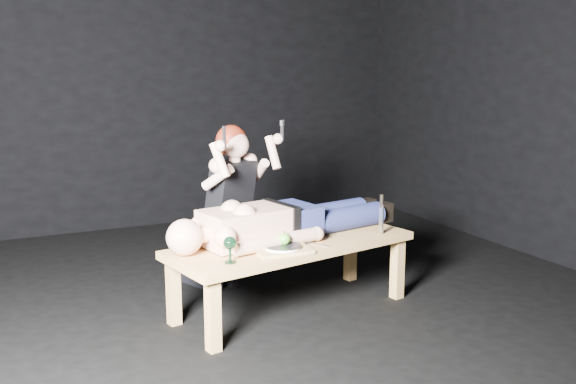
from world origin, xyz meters
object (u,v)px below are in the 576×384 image
(kneeling_woman, at_px, (224,205))
(serving_tray, at_px, (282,250))
(carving_knife, at_px, (381,214))
(lying_man, at_px, (288,216))
(goblet, at_px, (230,250))
(table, at_px, (291,276))

(kneeling_woman, distance_m, serving_tray, 0.77)
(carving_knife, bearing_deg, serving_tray, 176.28)
(lying_man, distance_m, goblet, 0.65)
(kneeling_woman, distance_m, goblet, 0.88)
(goblet, bearing_deg, carving_knife, 8.91)
(table, height_order, kneeling_woman, kneeling_woman)
(kneeling_woman, bearing_deg, table, -89.95)
(kneeling_woman, height_order, carving_knife, kneeling_woman)
(goblet, bearing_deg, serving_tray, 12.83)
(goblet, relative_size, carving_knife, 0.58)
(lying_man, bearing_deg, serving_tray, -131.83)
(goblet, bearing_deg, kneeling_woman, 71.89)
(kneeling_woman, height_order, goblet, kneeling_woman)
(lying_man, distance_m, serving_tray, 0.36)
(table, xyz_separation_m, kneeling_woman, (-0.23, 0.58, 0.36))
(table, distance_m, serving_tray, 0.33)
(serving_tray, height_order, goblet, goblet)
(table, relative_size, serving_tray, 4.83)
(kneeling_woman, bearing_deg, serving_tray, -105.46)
(table, bearing_deg, goblet, -163.34)
(lying_man, bearing_deg, goblet, -155.68)
(lying_man, bearing_deg, carving_knife, -30.03)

